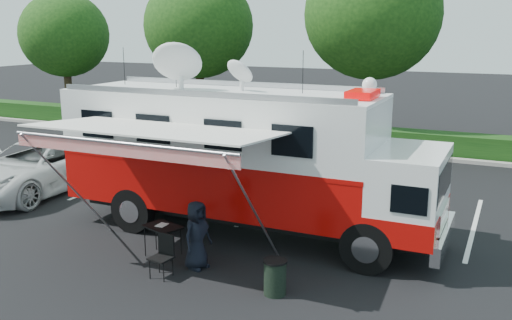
{
  "coord_description": "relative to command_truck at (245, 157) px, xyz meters",
  "views": [
    {
      "loc": [
        6.25,
        -13.08,
        5.4
      ],
      "look_at": [
        0.0,
        0.5,
        1.9
      ],
      "focal_mm": 40.0,
      "sensor_mm": 36.0,
      "label": 1
    }
  ],
  "objects": [
    {
      "name": "awning",
      "position": [
        -0.9,
        -2.87,
        1.05
      ],
      "size": [
        5.49,
        2.82,
        3.31
      ],
      "color": "silver",
      "rests_on": "ground_plane"
    },
    {
      "name": "white_suv",
      "position": [
        -8.02,
        0.63,
        -2.07
      ],
      "size": [
        2.95,
        6.2,
        1.71
      ],
      "primitive_type": "imported",
      "rotation": [
        0.0,
        0.0,
        0.02
      ],
      "color": "silver",
      "rests_on": "ground_plane"
    },
    {
      "name": "person",
      "position": [
        0.02,
        -2.57,
        -2.07
      ],
      "size": [
        0.66,
        0.87,
        1.59
      ],
      "primitive_type": "imported",
      "rotation": [
        0.0,
        0.0,
        1.36
      ],
      "color": "black",
      "rests_on": "ground_plane"
    },
    {
      "name": "command_truck",
      "position": [
        0.0,
        0.0,
        0.0
      ],
      "size": [
        10.06,
        2.77,
        4.83
      ],
      "color": "black",
      "rests_on": "ground_plane"
    },
    {
      "name": "folding_table",
      "position": [
        -1.11,
        -2.27,
        -1.37
      ],
      "size": [
        1.03,
        0.87,
        0.75
      ],
      "color": "black",
      "rests_on": "ground_plane"
    },
    {
      "name": "stall_lines",
      "position": [
        -0.41,
        3.0,
        -2.07
      ],
      "size": [
        24.12,
        5.5,
        0.01
      ],
      "color": "silver",
      "rests_on": "ground_plane"
    },
    {
      "name": "trash_bin",
      "position": [
        2.15,
        -3.05,
        -1.69
      ],
      "size": [
        0.5,
        0.5,
        0.76
      ],
      "color": "black",
      "rests_on": "ground_plane"
    },
    {
      "name": "folding_chair",
      "position": [
        -0.44,
        -3.23,
        -1.51
      ],
      "size": [
        0.51,
        0.53,
        0.95
      ],
      "color": "black",
      "rests_on": "ground_plane"
    },
    {
      "name": "ground_plane",
      "position": [
        0.09,
        0.0,
        -2.07
      ],
      "size": [
        120.0,
        120.0,
        0.0
      ],
      "primitive_type": "plane",
      "color": "black",
      "rests_on": "ground"
    },
    {
      "name": "back_border",
      "position": [
        1.23,
        12.9,
        2.93
      ],
      "size": [
        60.0,
        6.14,
        8.87
      ],
      "color": "#9E998E",
      "rests_on": "ground_plane"
    }
  ]
}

